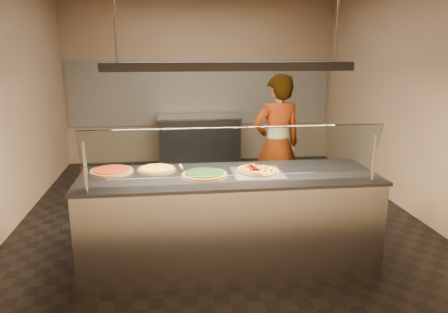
{
  "coord_description": "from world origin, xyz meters",
  "views": [
    {
      "loc": [
        -0.6,
        -5.26,
        2.11
      ],
      "look_at": [
        -0.06,
        -0.9,
        1.02
      ],
      "focal_mm": 35.0,
      "sensor_mm": 36.0,
      "label": 1
    }
  ],
  "objects": [
    {
      "name": "pizza_cheese",
      "position": [
        -0.75,
        -1.03,
        0.94
      ],
      "size": [
        0.4,
        0.4,
        0.03
      ],
      "color": "silver",
      "rests_on": "serving_counter"
    },
    {
      "name": "tile_band",
      "position": [
        0.0,
        2.98,
        1.3
      ],
      "size": [
        4.9,
        0.02,
        1.2
      ],
      "primitive_type": "cube",
      "color": "silver",
      "rests_on": "wall_back"
    },
    {
      "name": "half_pizza_pepperoni",
      "position": [
        0.13,
        -1.25,
        0.96
      ],
      "size": [
        0.21,
        0.4,
        0.05
      ],
      "color": "brown",
      "rests_on": "perforated_tray"
    },
    {
      "name": "perforated_tray",
      "position": [
        0.23,
        -1.25,
        0.94
      ],
      "size": [
        0.49,
        0.49,
        0.01
      ],
      "color": "silver",
      "rests_on": "serving_counter"
    },
    {
      "name": "pizza_spinach",
      "position": [
        -0.29,
        -1.28,
        0.95
      ],
      "size": [
        0.46,
        0.46,
        0.03
      ],
      "color": "silver",
      "rests_on": "serving_counter"
    },
    {
      "name": "wall_front",
      "position": [
        0.0,
        -3.01,
        1.5
      ],
      "size": [
        5.0,
        0.02,
        3.0
      ],
      "primitive_type": "cube",
      "color": "tan",
      "rests_on": "ground"
    },
    {
      "name": "pizza_tomato",
      "position": [
        -1.19,
        -1.03,
        0.94
      ],
      "size": [
        0.44,
        0.44,
        0.03
      ],
      "color": "silver",
      "rests_on": "serving_counter"
    },
    {
      "name": "sneeze_guard",
      "position": [
        -0.05,
        -1.6,
        1.23
      ],
      "size": [
        2.62,
        0.18,
        0.54
      ],
      "color": "#B7B7BC",
      "rests_on": "serving_counter"
    },
    {
      "name": "wall_left",
      "position": [
        -2.51,
        0.0,
        1.5
      ],
      "size": [
        0.02,
        6.0,
        3.0
      ],
      "primitive_type": "cube",
      "color": "tan",
      "rests_on": "ground"
    },
    {
      "name": "lamp_rod_right",
      "position": [
        0.95,
        -1.26,
        2.5
      ],
      "size": [
        0.02,
        0.02,
        1.01
      ],
      "primitive_type": "cylinder",
      "color": "#B7B7BC",
      "rests_on": "ceiling"
    },
    {
      "name": "ground",
      "position": [
        0.0,
        0.0,
        -0.01
      ],
      "size": [
        5.0,
        6.0,
        0.02
      ],
      "primitive_type": "cube",
      "color": "black",
      "rests_on": "ground"
    },
    {
      "name": "heat_lamp_housing",
      "position": [
        -0.05,
        -1.26,
        1.95
      ],
      "size": [
        2.3,
        0.18,
        0.08
      ],
      "primitive_type": "cube",
      "color": "#39393E",
      "rests_on": "ceiling"
    },
    {
      "name": "wall_right",
      "position": [
        2.51,
        0.0,
        1.5
      ],
      "size": [
        0.02,
        6.0,
        3.0
      ],
      "primitive_type": "cube",
      "color": "tan",
      "rests_on": "ground"
    },
    {
      "name": "lamp_rod_left",
      "position": [
        -1.05,
        -1.26,
        2.5
      ],
      "size": [
        0.02,
        0.02,
        1.01
      ],
      "primitive_type": "cylinder",
      "color": "#B7B7BC",
      "rests_on": "ceiling"
    },
    {
      "name": "wall_back",
      "position": [
        0.0,
        3.01,
        1.5
      ],
      "size": [
        5.0,
        0.02,
        3.0
      ],
      "primitive_type": "cube",
      "color": "tan",
      "rests_on": "ground"
    },
    {
      "name": "half_pizza_sausage",
      "position": [
        0.33,
        -1.25,
        0.96
      ],
      "size": [
        0.21,
        0.4,
        0.04
      ],
      "color": "brown",
      "rests_on": "perforated_tray"
    },
    {
      "name": "worker",
      "position": [
        0.76,
        0.11,
        0.91
      ],
      "size": [
        0.73,
        0.56,
        1.81
      ],
      "primitive_type": "imported",
      "rotation": [
        0.0,
        0.0,
        3.34
      ],
      "color": "#241F2A",
      "rests_on": "ground"
    },
    {
      "name": "serving_counter",
      "position": [
        -0.05,
        -1.26,
        0.47
      ],
      "size": [
        2.86,
        0.94,
        0.93
      ],
      "color": "#B7B7BC",
      "rests_on": "ground"
    },
    {
      "name": "prep_table",
      "position": [
        -0.08,
        2.55,
        0.47
      ],
      "size": [
        1.48,
        0.74,
        0.93
      ],
      "color": "#39393E",
      "rests_on": "ground"
    },
    {
      "name": "pizza_spatula",
      "position": [
        -0.46,
        -1.06,
        0.96
      ],
      "size": [
        0.19,
        0.23,
        0.02
      ],
      "color": "#B7B7BC",
      "rests_on": "pizza_spinach"
    }
  ]
}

